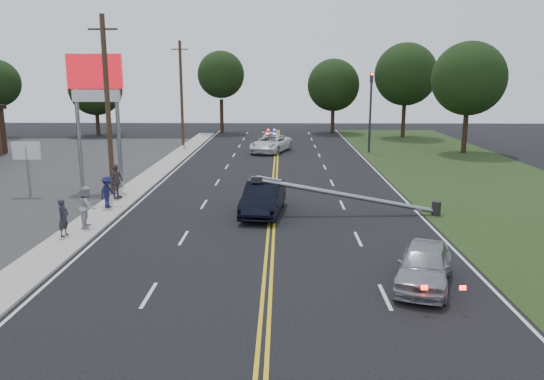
{
  "coord_description": "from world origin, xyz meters",
  "views": [
    {
      "loc": [
        0.46,
        -17.48,
        6.75
      ],
      "look_at": [
        0.03,
        5.88,
        1.7
      ],
      "focal_mm": 35.0,
      "sensor_mm": 36.0,
      "label": 1
    }
  ],
  "objects_px": {
    "pylon_sign": "(96,89)",
    "waiting_sedan": "(424,265)",
    "utility_pole_far": "(181,93)",
    "crashed_sedan": "(263,198)",
    "fallen_streetlight": "(357,197)",
    "bystander_c": "(108,192)",
    "bystander_d": "(116,181)",
    "traffic_signal": "(371,105)",
    "bystander_a": "(63,218)",
    "emergency_a": "(271,144)",
    "bystander_b": "(87,207)",
    "small_sign": "(27,155)",
    "emergency_b": "(271,140)",
    "utility_pole_mid": "(108,106)"
  },
  "relations": [
    {
      "from": "traffic_signal",
      "to": "utility_pole_mid",
      "type": "xyz_separation_m",
      "value": [
        -17.5,
        -18.0,
        0.88
      ]
    },
    {
      "from": "crashed_sedan",
      "to": "bystander_c",
      "type": "xyz_separation_m",
      "value": [
        -7.99,
        0.66,
        0.13
      ]
    },
    {
      "from": "small_sign",
      "to": "emergency_b",
      "type": "relative_size",
      "value": 0.7
    },
    {
      "from": "pylon_sign",
      "to": "traffic_signal",
      "type": "xyz_separation_m",
      "value": [
        18.8,
        16.0,
        -1.79
      ]
    },
    {
      "from": "waiting_sedan",
      "to": "bystander_c",
      "type": "height_order",
      "value": "bystander_c"
    },
    {
      "from": "crashed_sedan",
      "to": "emergency_a",
      "type": "distance_m",
      "value": 21.88
    },
    {
      "from": "traffic_signal",
      "to": "bystander_a",
      "type": "bearing_deg",
      "value": -123.04
    },
    {
      "from": "bystander_a",
      "to": "emergency_a",
      "type": "bearing_deg",
      "value": -5.74
    },
    {
      "from": "utility_pole_mid",
      "to": "bystander_c",
      "type": "bearing_deg",
      "value": -76.67
    },
    {
      "from": "pylon_sign",
      "to": "crashed_sedan",
      "type": "height_order",
      "value": "pylon_sign"
    },
    {
      "from": "small_sign",
      "to": "emergency_a",
      "type": "distance_m",
      "value": 22.52
    },
    {
      "from": "pylon_sign",
      "to": "waiting_sedan",
      "type": "height_order",
      "value": "pylon_sign"
    },
    {
      "from": "utility_pole_mid",
      "to": "crashed_sedan",
      "type": "relative_size",
      "value": 2.03
    },
    {
      "from": "crashed_sedan",
      "to": "emergency_a",
      "type": "relative_size",
      "value": 0.89
    },
    {
      "from": "crashed_sedan",
      "to": "pylon_sign",
      "type": "bearing_deg",
      "value": 156.18
    },
    {
      "from": "emergency_a",
      "to": "bystander_c",
      "type": "bearing_deg",
      "value": -92.19
    },
    {
      "from": "traffic_signal",
      "to": "pylon_sign",
      "type": "bearing_deg",
      "value": -139.61
    },
    {
      "from": "fallen_streetlight",
      "to": "bystander_c",
      "type": "distance_m",
      "value": 12.64
    },
    {
      "from": "pylon_sign",
      "to": "bystander_a",
      "type": "xyz_separation_m",
      "value": [
        1.79,
        -10.16,
        -5.08
      ]
    },
    {
      "from": "utility_pole_far",
      "to": "waiting_sedan",
      "type": "relative_size",
      "value": 2.45
    },
    {
      "from": "fallen_streetlight",
      "to": "emergency_b",
      "type": "xyz_separation_m",
      "value": [
        -4.75,
        25.8,
        -0.28
      ]
    },
    {
      "from": "utility_pole_mid",
      "to": "crashed_sedan",
      "type": "height_order",
      "value": "utility_pole_mid"
    },
    {
      "from": "pylon_sign",
      "to": "utility_pole_mid",
      "type": "relative_size",
      "value": 0.8
    },
    {
      "from": "utility_pole_mid",
      "to": "utility_pole_far",
      "type": "height_order",
      "value": "same"
    },
    {
      "from": "waiting_sedan",
      "to": "utility_pole_mid",
      "type": "bearing_deg",
      "value": 157.23
    },
    {
      "from": "bystander_a",
      "to": "bystander_b",
      "type": "height_order",
      "value": "bystander_b"
    },
    {
      "from": "small_sign",
      "to": "crashed_sedan",
      "type": "bearing_deg",
      "value": -16.05
    },
    {
      "from": "emergency_b",
      "to": "bystander_a",
      "type": "distance_m",
      "value": 31.05
    },
    {
      "from": "emergency_a",
      "to": "bystander_a",
      "type": "bearing_deg",
      "value": -89.14
    },
    {
      "from": "bystander_a",
      "to": "bystander_c",
      "type": "height_order",
      "value": "bystander_c"
    },
    {
      "from": "pylon_sign",
      "to": "small_sign",
      "type": "relative_size",
      "value": 2.58
    },
    {
      "from": "fallen_streetlight",
      "to": "emergency_a",
      "type": "bearing_deg",
      "value": 102.1
    },
    {
      "from": "small_sign",
      "to": "bystander_b",
      "type": "height_order",
      "value": "small_sign"
    },
    {
      "from": "waiting_sedan",
      "to": "bystander_d",
      "type": "relative_size",
      "value": 2.13
    },
    {
      "from": "utility_pole_mid",
      "to": "bystander_a",
      "type": "relative_size",
      "value": 6.3
    },
    {
      "from": "utility_pole_far",
      "to": "crashed_sedan",
      "type": "bearing_deg",
      "value": -71.32
    },
    {
      "from": "utility_pole_far",
      "to": "bystander_d",
      "type": "distance_m",
      "value": 23.51
    },
    {
      "from": "fallen_streetlight",
      "to": "utility_pole_far",
      "type": "height_order",
      "value": "utility_pole_far"
    },
    {
      "from": "pylon_sign",
      "to": "utility_pole_far",
      "type": "distance_m",
      "value": 20.06
    },
    {
      "from": "fallen_streetlight",
      "to": "utility_pole_mid",
      "type": "distance_m",
      "value": 14.58
    },
    {
      "from": "small_sign",
      "to": "waiting_sedan",
      "type": "relative_size",
      "value": 0.76
    },
    {
      "from": "bystander_d",
      "to": "fallen_streetlight",
      "type": "bearing_deg",
      "value": -78.97
    },
    {
      "from": "utility_pole_mid",
      "to": "emergency_b",
      "type": "xyz_separation_m",
      "value": [
        8.64,
        21.8,
        -4.44
      ]
    },
    {
      "from": "traffic_signal",
      "to": "crashed_sedan",
      "type": "bearing_deg",
      "value": -111.76
    },
    {
      "from": "small_sign",
      "to": "bystander_b",
      "type": "relative_size",
      "value": 1.69
    },
    {
      "from": "utility_pole_far",
      "to": "bystander_d",
      "type": "height_order",
      "value": "utility_pole_far"
    },
    {
      "from": "fallen_streetlight",
      "to": "utility_pole_mid",
      "type": "height_order",
      "value": "utility_pole_mid"
    },
    {
      "from": "emergency_a",
      "to": "crashed_sedan",
      "type": "bearing_deg",
      "value": -71.54
    },
    {
      "from": "utility_pole_mid",
      "to": "emergency_b",
      "type": "height_order",
      "value": "utility_pole_mid"
    },
    {
      "from": "utility_pole_mid",
      "to": "bystander_a",
      "type": "distance_m",
      "value": 9.17
    }
  ]
}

